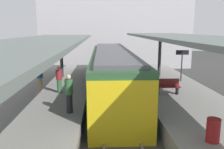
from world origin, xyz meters
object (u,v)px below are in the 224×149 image
at_px(commuter_train, 113,73).
at_px(passenger_near_bench, 40,76).
at_px(passenger_mid_platform, 59,79).
at_px(passenger_far_end, 69,93).
at_px(litter_bin, 213,130).
at_px(platform_bench, 167,86).
at_px(platform_sign, 182,58).

bearing_deg(commuter_train, passenger_near_bench, -158.37).
xyz_separation_m(passenger_mid_platform, passenger_far_end, (1.02, -3.39, 0.09)).
bearing_deg(litter_bin, passenger_mid_platform, 133.55).
xyz_separation_m(litter_bin, passenger_far_end, (-5.06, 3.01, 0.49)).
relative_size(commuter_train, platform_bench, 10.46).
bearing_deg(passenger_near_bench, passenger_mid_platform, -19.91).
relative_size(commuter_train, passenger_mid_platform, 9.35).
distance_m(commuter_train, platform_sign, 5.04).
bearing_deg(platform_sign, passenger_near_bench, -166.29).
bearing_deg(passenger_far_end, commuter_train, 68.50).
distance_m(commuter_train, passenger_near_bench, 4.78).
relative_size(commuter_train, litter_bin, 18.30).
distance_m(platform_sign, passenger_near_bench, 9.67).
bearing_deg(passenger_far_end, platform_sign, 40.59).
bearing_deg(commuter_train, platform_bench, -42.55).
bearing_deg(commuter_train, passenger_mid_platform, -145.68).
distance_m(passenger_near_bench, passenger_mid_platform, 1.29).
relative_size(platform_sign, passenger_near_bench, 1.29).
bearing_deg(platform_bench, commuter_train, 137.45).
height_order(commuter_train, passenger_near_bench, commuter_train).
xyz_separation_m(commuter_train, platform_bench, (3.00, -2.76, -0.26)).
xyz_separation_m(commuter_train, passenger_mid_platform, (-3.22, -2.20, 0.08)).
height_order(platform_bench, passenger_mid_platform, passenger_mid_platform).
bearing_deg(platform_bench, passenger_far_end, -151.47).
relative_size(platform_bench, platform_sign, 0.63).
bearing_deg(passenger_far_end, litter_bin, -30.74).
xyz_separation_m(passenger_near_bench, passenger_far_end, (2.24, -3.83, 0.01)).
height_order(litter_bin, passenger_mid_platform, passenger_mid_platform).
relative_size(litter_bin, passenger_mid_platform, 0.51).
relative_size(platform_bench, passenger_mid_platform, 0.89).
height_order(platform_bench, passenger_far_end, passenger_far_end).
bearing_deg(platform_bench, passenger_near_bench, 172.37).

